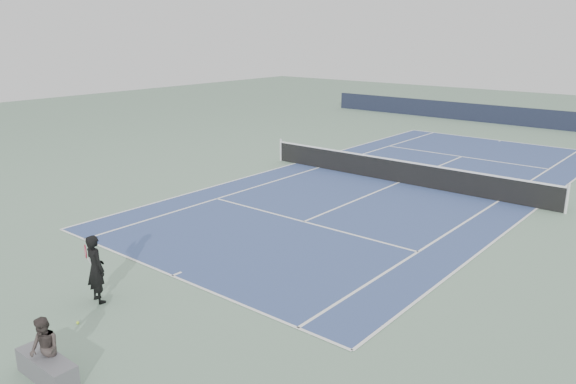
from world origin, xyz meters
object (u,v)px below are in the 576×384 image
Objects in this scene: tennis_ball at (78,323)px; tennis_player at (96,268)px; spectator_bench at (46,358)px; tennis_net at (400,171)px.

tennis_player is at bearing 123.60° from tennis_ball.
tennis_ball is (0.60, -0.90, -0.79)m from tennis_player.
tennis_player is 1.33m from tennis_ball.
tennis_player is 1.14× the size of spectator_bench.
tennis_player is (-0.24, -13.84, 0.31)m from tennis_net.
tennis_net is 13.85m from tennis_player.
spectator_bench reaches higher than tennis_net.
tennis_net is at bearing 88.99° from tennis_player.
spectator_bench is at bearing -45.20° from tennis_ball.
tennis_net is 14.75m from tennis_ball.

